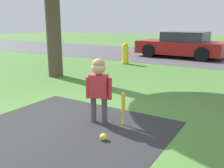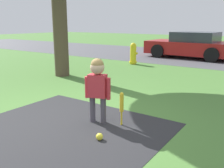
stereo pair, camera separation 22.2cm
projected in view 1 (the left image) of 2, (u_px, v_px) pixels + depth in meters
The scene contains 7 objects.
ground_plane at pixel (68, 123), 4.03m from camera, with size 60.00×60.00×0.00m, color #477533.
street_strip at pixel (200, 57), 11.64m from camera, with size 40.00×6.00×0.01m.
child at pixel (99, 82), 3.88m from camera, with size 0.41×0.24×1.04m.
baseball_bat at pixel (123, 104), 3.86m from camera, with size 0.06×0.06×0.53m.
sports_ball at pixel (103, 137), 3.41m from camera, with size 0.10×0.10×0.10m.
fire_hydrant at pixel (125, 54), 9.69m from camera, with size 0.33×0.30×0.82m.
parked_car at pixel (182, 45), 11.59m from camera, with size 3.95×2.14×1.17m.
Camera 1 is at (2.57, -2.84, 1.57)m, focal length 40.00 mm.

